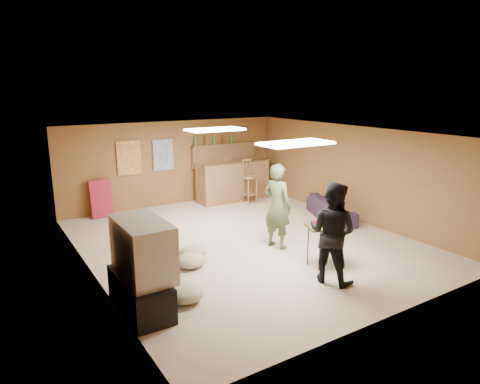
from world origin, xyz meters
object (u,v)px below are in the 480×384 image
person_black (332,233)px  sofa (331,208)px  tv_body (143,249)px  bar_counter (233,181)px  person_olive (277,206)px  tray_table (322,246)px

person_black → sofa: bearing=-66.2°
tv_body → person_black: bearing=-14.4°
bar_counter → person_olive: (-1.13, -3.51, 0.28)m
sofa → person_black: bearing=159.1°
person_olive → tray_table: 1.24m
person_black → tray_table: bearing=-52.8°
person_olive → sofa: person_olive is taller
person_black → sofa: size_ratio=0.96×
bar_counter → tray_table: (-0.99, -4.65, -0.19)m
bar_counter → tray_table: 4.76m
person_olive → person_black: (-0.18, -1.67, -0.01)m
sofa → bar_counter: bearing=45.0°
person_olive → person_black: person_olive is taller
tv_body → sofa: size_ratio=0.65×
bar_counter → person_black: 5.35m
tv_body → bar_counter: tv_body is taller
bar_counter → sofa: (1.09, -2.71, -0.30)m
bar_counter → tv_body: bearing=-133.0°
tv_body → tray_table: size_ratio=1.51×
sofa → tray_table: 2.84m
bar_counter → tray_table: bearing=-102.1°
tv_body → person_olive: 3.16m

